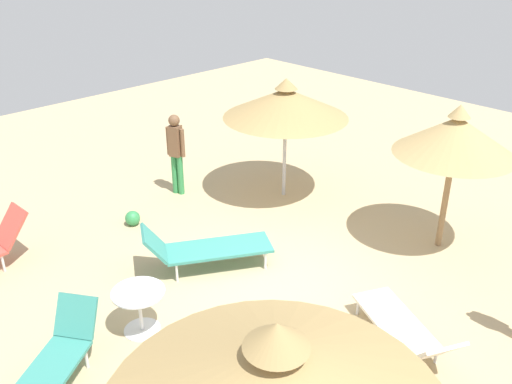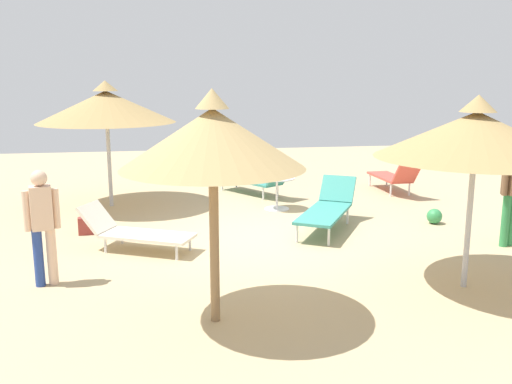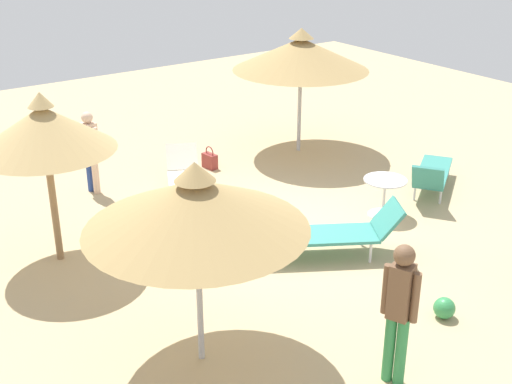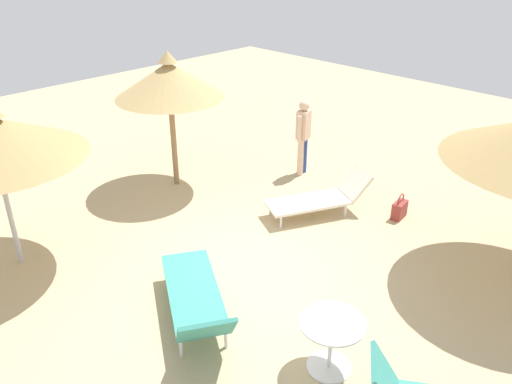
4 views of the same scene
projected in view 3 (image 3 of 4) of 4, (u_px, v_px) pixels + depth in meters
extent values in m
cube|color=tan|center=(270.00, 236.00, 11.40)|extent=(24.00, 24.00, 0.10)
cylinder|color=olive|center=(52.00, 195.00, 10.15)|extent=(0.11, 0.11, 2.18)
cone|color=tan|center=(44.00, 128.00, 9.73)|extent=(2.06, 2.06, 0.66)
cone|color=tan|center=(40.00, 99.00, 9.56)|extent=(0.37, 0.37, 0.22)
cylinder|color=#B2B2B7|center=(199.00, 283.00, 7.87)|extent=(0.07, 0.07, 2.13)
cone|color=tan|center=(196.00, 205.00, 7.48)|extent=(2.57, 2.57, 0.60)
cone|color=tan|center=(195.00, 171.00, 7.32)|extent=(0.46, 0.46, 0.22)
cylinder|color=#B2B2B7|center=(300.00, 104.00, 14.72)|extent=(0.08, 0.08, 2.12)
cone|color=tan|center=(301.00, 54.00, 14.28)|extent=(2.92, 2.92, 0.67)
cone|color=tan|center=(301.00, 33.00, 14.11)|extent=(0.52, 0.52, 0.22)
cube|color=teal|center=(320.00, 235.00, 10.52)|extent=(1.88, 1.48, 0.05)
cylinder|color=silver|center=(273.00, 257.00, 10.28)|extent=(0.04, 0.04, 0.34)
cylinder|color=silver|center=(270.00, 240.00, 10.79)|extent=(0.04, 0.04, 0.34)
cylinder|color=silver|center=(371.00, 253.00, 10.40)|extent=(0.04, 0.04, 0.34)
cylinder|color=silver|center=(362.00, 236.00, 10.91)|extent=(0.04, 0.04, 0.34)
cube|color=teal|center=(388.00, 218.00, 10.50)|extent=(0.66, 0.76, 0.48)
cube|color=silver|center=(185.00, 186.00, 12.57)|extent=(1.20, 1.61, 0.05)
cylinder|color=silver|center=(203.00, 206.00, 12.10)|extent=(0.04, 0.04, 0.24)
cylinder|color=silver|center=(174.00, 208.00, 12.02)|extent=(0.04, 0.04, 0.24)
cylinder|color=silver|center=(197.00, 180.00, 13.23)|extent=(0.04, 0.04, 0.24)
cylinder|color=silver|center=(170.00, 181.00, 13.16)|extent=(0.04, 0.04, 0.24)
cube|color=silver|center=(182.00, 157.00, 13.31)|extent=(0.72, 0.62, 0.46)
cube|color=teal|center=(433.00, 172.00, 13.06)|extent=(1.76, 1.45, 0.05)
cylinder|color=silver|center=(425.00, 166.00, 13.83)|extent=(0.04, 0.04, 0.30)
cylinder|color=silver|center=(449.00, 169.00, 13.68)|extent=(0.04, 0.04, 0.30)
cylinder|color=silver|center=(414.00, 193.00, 12.57)|extent=(0.04, 0.04, 0.30)
cylinder|color=silver|center=(440.00, 196.00, 12.42)|extent=(0.04, 0.04, 0.30)
cube|color=teal|center=(428.00, 178.00, 12.07)|extent=(0.59, 0.65, 0.52)
cylinder|color=navy|center=(90.00, 171.00, 12.89)|extent=(0.13, 0.13, 0.79)
cylinder|color=beige|center=(96.00, 174.00, 12.79)|extent=(0.13, 0.13, 0.79)
cube|color=beige|center=(89.00, 138.00, 12.56)|extent=(0.28, 0.32, 0.59)
sphere|color=beige|center=(87.00, 117.00, 12.40)|extent=(0.21, 0.21, 0.21)
cylinder|color=beige|center=(83.00, 137.00, 12.68)|extent=(0.09, 0.09, 0.54)
cylinder|color=beige|center=(96.00, 142.00, 12.47)|extent=(0.09, 0.09, 0.54)
cylinder|color=#338C4C|center=(401.00, 352.00, 7.69)|extent=(0.13, 0.13, 0.88)
cylinder|color=#338C4C|center=(389.00, 347.00, 7.76)|extent=(0.13, 0.13, 0.88)
cube|color=brown|center=(401.00, 291.00, 7.41)|extent=(0.29, 0.31, 0.66)
sphere|color=brown|center=(404.00, 255.00, 7.23)|extent=(0.24, 0.24, 0.24)
cylinder|color=brown|center=(416.00, 298.00, 7.34)|extent=(0.09, 0.09, 0.61)
cylinder|color=brown|center=(386.00, 289.00, 7.51)|extent=(0.09, 0.09, 0.61)
cube|color=maroon|center=(210.00, 161.00, 14.08)|extent=(0.21, 0.36, 0.31)
torus|color=maroon|center=(209.00, 152.00, 13.99)|extent=(0.06, 0.24, 0.24)
cylinder|color=silver|center=(385.00, 180.00, 11.77)|extent=(0.76, 0.76, 0.02)
cylinder|color=silver|center=(384.00, 198.00, 11.90)|extent=(0.05, 0.05, 0.66)
cylinder|color=silver|center=(383.00, 214.00, 12.03)|extent=(0.53, 0.53, 0.02)
sphere|color=#338C4C|center=(444.00, 308.00, 9.03)|extent=(0.29, 0.29, 0.29)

